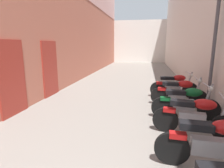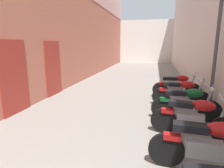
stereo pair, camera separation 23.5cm
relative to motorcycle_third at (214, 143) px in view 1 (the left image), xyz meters
The scene contains 10 objects.
ground_plane 5.96m from the motorcycle_third, 109.81° to the left, with size 39.03×39.03×0.00m, color gray.
building_left 9.92m from the motorcycle_third, 124.38° to the left, with size 0.45×23.03×8.71m.
building_right 8.34m from the motorcycle_third, 81.45° to the left, with size 0.45×23.03×7.57m.
building_far_end 20.29m from the motorcycle_third, 95.72° to the left, with size 8.90×2.00×4.81m, color silver.
motorcycle_third is the anchor object (origin of this frame).
motorcycle_fourth 1.19m from the motorcycle_third, 90.01° to the left, with size 1.83×0.58×1.04m.
motorcycle_fifth 2.22m from the motorcycle_third, 90.00° to the left, with size 1.85×0.58×1.04m.
motorcycle_sixth 3.35m from the motorcycle_third, 90.00° to the left, with size 1.84×0.58×1.04m.
motorcycle_seventh 4.47m from the motorcycle_third, 90.00° to the left, with size 1.85×0.58×1.04m.
street_lamp 3.65m from the motorcycle_third, 76.66° to the left, with size 0.79×0.18×4.36m.
Camera 1 is at (0.89, 0.95, 2.05)m, focal length 29.61 mm.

